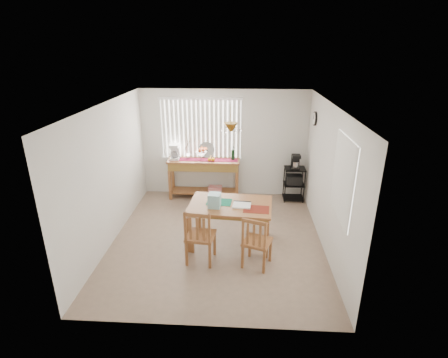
# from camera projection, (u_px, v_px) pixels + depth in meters

# --- Properties ---
(ground) EXTENTS (4.00, 4.50, 0.01)m
(ground) POSITION_uv_depth(u_px,v_px,m) (217.00, 239.00, 6.82)
(ground) COLOR gray
(room_shell) EXTENTS (4.20, 4.70, 2.70)m
(room_shell) POSITION_uv_depth(u_px,v_px,m) (217.00, 156.00, 6.22)
(room_shell) COLOR silver
(room_shell) RESTS_ON ground
(sideboard) EXTENTS (1.72, 0.48, 0.97)m
(sideboard) POSITION_uv_depth(u_px,v_px,m) (204.00, 169.00, 8.43)
(sideboard) COLOR #945C32
(sideboard) RESTS_ON ground
(sideboard_items) EXTENTS (1.63, 0.41, 0.74)m
(sideboard_items) POSITION_uv_depth(u_px,v_px,m) (191.00, 153.00, 8.32)
(sideboard_items) COLOR maroon
(sideboard_items) RESTS_ON sideboard
(wire_cart) EXTENTS (0.48, 0.39, 0.82)m
(wire_cart) POSITION_uv_depth(u_px,v_px,m) (294.00, 181.00, 8.36)
(wire_cart) COLOR black
(wire_cart) RESTS_ON ground
(cart_items) EXTENTS (0.19, 0.23, 0.34)m
(cart_items) POSITION_uv_depth(u_px,v_px,m) (295.00, 162.00, 8.19)
(cart_items) COLOR black
(cart_items) RESTS_ON wire_cart
(dining_table) EXTENTS (1.58, 1.09, 0.81)m
(dining_table) POSITION_uv_depth(u_px,v_px,m) (230.00, 208.00, 6.46)
(dining_table) COLOR #945C32
(dining_table) RESTS_ON ground
(table_items) EXTENTS (1.16, 0.63, 0.26)m
(table_items) POSITION_uv_depth(u_px,v_px,m) (221.00, 202.00, 6.29)
(table_items) COLOR #147253
(table_items) RESTS_ON dining_table
(chair_left) EXTENTS (0.53, 0.53, 1.03)m
(chair_left) POSITION_uv_depth(u_px,v_px,m) (200.00, 236.00, 5.94)
(chair_left) COLOR #945C32
(chair_left) RESTS_ON ground
(chair_right) EXTENTS (0.56, 0.56, 0.95)m
(chair_right) POSITION_uv_depth(u_px,v_px,m) (256.00, 242.00, 5.84)
(chair_right) COLOR #945C32
(chair_right) RESTS_ON ground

